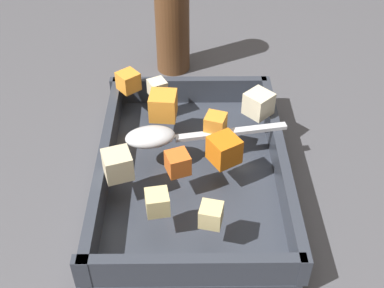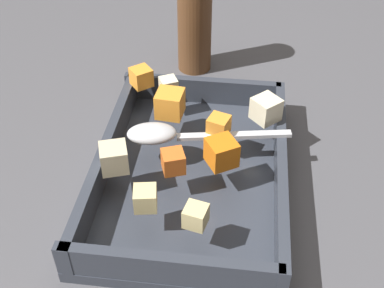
{
  "view_description": "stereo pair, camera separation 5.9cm",
  "coord_description": "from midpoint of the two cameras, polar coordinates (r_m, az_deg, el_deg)",
  "views": [
    {
      "loc": [
        -0.45,
        -0.0,
        0.44
      ],
      "look_at": [
        0.0,
        -0.0,
        0.06
      ],
      "focal_mm": 46.01,
      "sensor_mm": 36.0,
      "label": 1
    },
    {
      "loc": [
        -0.44,
        -0.06,
        0.44
      ],
      "look_at": [
        0.0,
        -0.0,
        0.06
      ],
      "focal_mm": 46.01,
      "sensor_mm": 36.0,
      "label": 2
    }
  ],
  "objects": [
    {
      "name": "carrot_chunk_far_right",
      "position": [
        0.56,
        0.8,
        -2.16
      ],
      "size": [
        0.03,
        0.03,
        0.02
      ],
      "primitive_type": "cube",
      "rotation": [
        0.0,
        0.0,
        5.06
      ],
      "color": "orange",
      "rests_on": "baking_dish"
    },
    {
      "name": "carrot_chunk_rim_edge",
      "position": [
        0.57,
        6.4,
        -1.1
      ],
      "size": [
        0.04,
        0.04,
        0.03
      ],
      "primitive_type": "cube",
      "rotation": [
        0.0,
        0.0,
        3.69
      ],
      "color": "orange",
      "rests_on": "baking_dish"
    },
    {
      "name": "pepper_mill",
      "position": [
        0.8,
        2.48,
        15.02
      ],
      "size": [
        0.05,
        0.05,
        0.22
      ],
      "color": "brown",
      "rests_on": "ground_plane"
    },
    {
      "name": "carrot_chunk_near_spoon",
      "position": [
        0.7,
        -3.5,
        7.67
      ],
      "size": [
        0.04,
        0.04,
        0.03
      ],
      "primitive_type": "cube",
      "rotation": [
        0.0,
        0.0,
        0.69
      ],
      "color": "orange",
      "rests_on": "baking_dish"
    },
    {
      "name": "ground_plane",
      "position": [
        0.63,
        2.23,
        -4.51
      ],
      "size": [
        4.0,
        4.0,
        0.0
      ],
      "primitive_type": "plane",
      "color": "#4C4C51"
    },
    {
      "name": "potato_chunk_center",
      "position": [
        0.64,
        11.18,
        3.89
      ],
      "size": [
        0.04,
        0.04,
        0.03
      ],
      "primitive_type": "cube",
      "rotation": [
        0.0,
        0.0,
        3.9
      ],
      "color": "beige",
      "rests_on": "baking_dish"
    },
    {
      "name": "carrot_chunk_heap_side",
      "position": [
        0.64,
        0.05,
        4.61
      ],
      "size": [
        0.04,
        0.04,
        0.03
      ],
      "primitive_type": "cube",
      "rotation": [
        0.0,
        0.0,
        1.48
      ],
      "color": "orange",
      "rests_on": "baking_dish"
    },
    {
      "name": "potato_chunk_near_left",
      "position": [
        0.68,
        -0.28,
        6.67
      ],
      "size": [
        0.03,
        0.03,
        0.02
      ],
      "primitive_type": "cube",
      "rotation": [
        0.0,
        0.0,
        3.61
      ],
      "color": "beige",
      "rests_on": "baking_dish"
    },
    {
      "name": "serving_spoon",
      "position": [
        0.6,
        -0.62,
        1.09
      ],
      "size": [
        0.06,
        0.21,
        0.02
      ],
      "rotation": [
        0.0,
        0.0,
        4.89
      ],
      "color": "silver",
      "rests_on": "baking_dish"
    },
    {
      "name": "potato_chunk_front_center",
      "position": [
        0.52,
        -2.22,
        -6.47
      ],
      "size": [
        0.03,
        0.03,
        0.02
      ],
      "primitive_type": "cube",
      "rotation": [
        0.0,
        0.0,
        1.74
      ],
      "color": "#E0CC89",
      "rests_on": "baking_dish"
    },
    {
      "name": "potato_chunk_mid_left",
      "position": [
        0.5,
        3.8,
        -8.48
      ],
      "size": [
        0.03,
        0.03,
        0.02
      ],
      "primitive_type": "cube",
      "rotation": [
        0.0,
        0.0,
        6.05
      ],
      "color": "#E0CC89",
      "rests_on": "baking_dish"
    },
    {
      "name": "baking_dish",
      "position": [
        0.62,
        2.72,
        -3.47
      ],
      "size": [
        0.33,
        0.23,
        0.05
      ],
      "color": "#333842",
      "rests_on": "ground_plane"
    },
    {
      "name": "carrot_chunk_corner_se",
      "position": [
        0.61,
        5.85,
        2.01
      ],
      "size": [
        0.03,
        0.03,
        0.02
      ],
      "primitive_type": "cube",
      "rotation": [
        0.0,
        0.0,
        5.96
      ],
      "color": "orange",
      "rests_on": "baking_dish"
    },
    {
      "name": "potato_chunk_far_left",
      "position": [
        0.56,
        -6.11,
        -1.74
      ],
      "size": [
        0.04,
        0.04,
        0.03
      ],
      "primitive_type": "cube",
      "rotation": [
        0.0,
        0.0,
        3.47
      ],
      "color": "beige",
      "rests_on": "baking_dish"
    }
  ]
}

